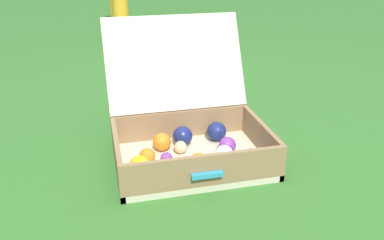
{
  "coord_description": "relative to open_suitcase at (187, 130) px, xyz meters",
  "views": [
    {
      "loc": [
        -0.41,
        -1.32,
        0.8
      ],
      "look_at": [
        -0.08,
        0.02,
        0.19
      ],
      "focal_mm": 38.01,
      "sensor_mm": 36.0,
      "label": 1
    }
  ],
  "objects": [
    {
      "name": "ground_plane",
      "position": [
        0.08,
        -0.09,
        -0.11
      ],
      "size": [
        16.0,
        16.0,
        0.0
      ],
      "primitive_type": "plane",
      "color": "#336B28"
    },
    {
      "name": "open_suitcase",
      "position": [
        0.0,
        0.0,
        0.0
      ],
      "size": [
        0.58,
        0.64,
        0.51
      ],
      "color": "beige",
      "rests_on": "ground"
    }
  ]
}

